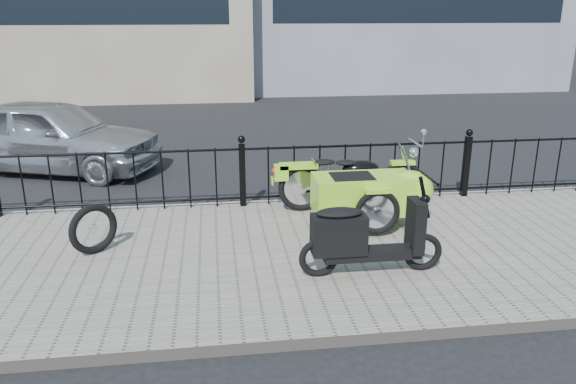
{
  "coord_description": "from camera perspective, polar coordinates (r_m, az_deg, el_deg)",
  "views": [
    {
      "loc": [
        -0.4,
        -6.72,
        2.93
      ],
      "look_at": [
        0.5,
        -0.1,
        0.76
      ],
      "focal_mm": 35.0,
      "sensor_mm": 36.0,
      "label": 1
    }
  ],
  "objects": [
    {
      "name": "ground",
      "position": [
        7.34,
        -3.96,
        -5.56
      ],
      "size": [
        120.0,
        120.0,
        0.0
      ],
      "primitive_type": "plane",
      "color": "black",
      "rests_on": "ground"
    },
    {
      "name": "sidewalk",
      "position": [
        6.86,
        -3.68,
        -6.76
      ],
      "size": [
        30.0,
        3.8,
        0.12
      ],
      "primitive_type": "cube",
      "color": "slate",
      "rests_on": "ground"
    },
    {
      "name": "curb",
      "position": [
        8.66,
        -4.62,
        -1.42
      ],
      "size": [
        30.0,
        0.1,
        0.12
      ],
      "primitive_type": "cube",
      "color": "gray",
      "rests_on": "ground"
    },
    {
      "name": "iron_fence",
      "position": [
        8.36,
        -4.66,
        1.68
      ],
      "size": [
        14.11,
        0.11,
        1.08
      ],
      "color": "black",
      "rests_on": "sidewalk"
    },
    {
      "name": "motorcycle_sidecar",
      "position": [
        7.73,
        8.55,
        0.22
      ],
      "size": [
        2.28,
        1.48,
        0.98
      ],
      "color": "black",
      "rests_on": "sidewalk"
    },
    {
      "name": "scooter",
      "position": [
        6.22,
        7.55,
        -4.63
      ],
      "size": [
        1.64,
        0.48,
        1.11
      ],
      "color": "black",
      "rests_on": "sidewalk"
    },
    {
      "name": "spare_tire",
      "position": [
        7.13,
        -19.16,
        -3.57
      ],
      "size": [
        0.54,
        0.46,
        0.62
      ],
      "primitive_type": "torus",
      "rotation": [
        1.57,
        0.0,
        0.68
      ],
      "color": "black",
      "rests_on": "sidewalk"
    },
    {
      "name": "sedan_car",
      "position": [
        11.46,
        -22.91,
        5.31
      ],
      "size": [
        4.36,
        2.86,
        1.38
      ],
      "primitive_type": "imported",
      "rotation": [
        0.0,
        0.0,
        1.24
      ],
      "color": "#B7BBBF",
      "rests_on": "ground"
    }
  ]
}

